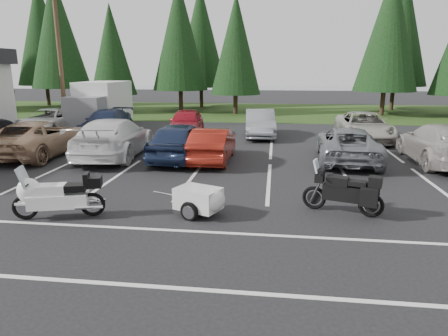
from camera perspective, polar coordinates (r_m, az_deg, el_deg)
ground at (r=13.10m, az=-7.81°, el=-2.68°), size 120.00×120.00×0.00m
grass_strip at (r=36.45m, az=2.02°, el=8.15°), size 80.00×16.00×0.01m
lake_water at (r=67.21m, az=7.99°, el=10.72°), size 70.00×50.00×0.02m
utility_pole at (r=27.56m, az=-22.46°, el=15.01°), size 1.60×0.26×9.00m
box_truck at (r=27.18m, az=-17.59°, el=8.56°), size 2.40×5.60×2.90m
stall_markings at (r=14.96m, az=-5.84°, el=-0.49°), size 32.00×16.00×0.01m
conifer_2 at (r=40.03m, az=-22.74°, el=17.61°), size 5.10×5.10×11.89m
conifer_3 at (r=36.28m, az=-15.76°, el=15.96°), size 3.87×3.87×9.02m
conifer_4 at (r=36.09m, az=-6.42°, el=18.39°), size 4.80×4.80×11.17m
conifer_5 at (r=33.92m, az=1.71°, el=17.23°), size 4.14×4.14×9.63m
conifer_6 at (r=35.40m, az=22.57°, el=17.84°), size 4.93×4.93×11.48m
conifer_back_a at (r=45.67m, az=-24.63°, el=17.17°), size 5.28×5.28×12.30m
conifer_back_b at (r=40.39m, az=-3.37°, el=18.32°), size 4.97×4.97×11.58m
conifer_back_c at (r=40.51m, az=23.78°, el=18.23°), size 5.50×5.50×12.81m
car_near_2 at (r=19.33m, az=-24.94°, el=3.90°), size 2.69×5.63×1.55m
car_near_3 at (r=17.88m, az=-15.44°, el=4.20°), size 2.79×5.95×1.68m
car_near_4 at (r=16.83m, az=-6.26°, el=3.90°), size 2.06×4.76×1.60m
car_near_5 at (r=16.44m, az=-1.63°, el=3.36°), size 1.48×4.22×1.39m
car_near_6 at (r=17.16m, az=17.25°, el=3.23°), size 2.71×5.25×1.42m
car_near_7 at (r=18.21m, az=28.62°, el=3.07°), size 2.38×5.65×1.63m
car_far_0 at (r=26.10m, az=-23.63°, el=6.20°), size 2.56×5.18×1.41m
car_far_1 at (r=24.02m, az=-16.49°, el=6.24°), size 2.21×5.02×1.43m
car_far_2 at (r=22.92m, az=-5.41°, el=6.50°), size 2.23×4.60×1.51m
car_far_3 at (r=22.62m, az=5.17°, el=6.38°), size 1.91×4.63×1.49m
car_far_4 at (r=22.50m, az=19.36°, el=5.61°), size 2.51×5.39×1.49m
touring_motorcycle at (r=10.98m, az=-22.66°, el=-3.16°), size 2.64×1.43×1.40m
cargo_trailer at (r=10.44m, az=-3.69°, el=-4.78°), size 1.85×1.47×0.75m
adventure_motorcycle at (r=10.92m, az=16.60°, el=-2.68°), size 2.47×1.49×1.42m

